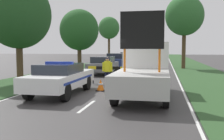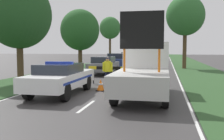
# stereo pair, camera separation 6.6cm
# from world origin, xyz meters

# --- Properties ---
(ground_plane) EXTENTS (160.00, 160.00, 0.00)m
(ground_plane) POSITION_xyz_m (0.00, 0.00, 0.00)
(ground_plane) COLOR #3D3A3A
(lane_markings) EXTENTS (7.58, 69.28, 0.01)m
(lane_markings) POSITION_xyz_m (0.00, 18.35, 0.00)
(lane_markings) COLOR silver
(lane_markings) RESTS_ON ground
(grass_verge_left) EXTENTS (4.18, 120.00, 0.03)m
(grass_verge_left) POSITION_xyz_m (-5.93, 20.00, 0.01)
(grass_verge_left) COLOR #2D5128
(grass_verge_left) RESTS_ON ground
(grass_verge_right) EXTENTS (4.18, 120.00, 0.03)m
(grass_verge_right) POSITION_xyz_m (5.93, 20.00, 0.01)
(grass_verge_right) COLOR #2D5128
(grass_verge_right) RESTS_ON ground
(police_car) EXTENTS (1.86, 4.93, 1.54)m
(police_car) POSITION_xyz_m (-1.92, 0.21, 0.78)
(police_car) COLOR white
(police_car) RESTS_ON ground
(work_truck) EXTENTS (2.12, 5.77, 3.58)m
(work_truck) POSITION_xyz_m (1.92, 0.71, 1.18)
(work_truck) COLOR white
(work_truck) RESTS_ON ground
(road_barrier) EXTENTS (2.97, 0.08, 1.06)m
(road_barrier) POSITION_xyz_m (-0.25, 4.13, 0.88)
(road_barrier) COLOR black
(road_barrier) RESTS_ON ground
(police_officer) EXTENTS (0.58, 0.37, 1.63)m
(police_officer) POSITION_xyz_m (-0.38, 3.37, 0.97)
(police_officer) COLOR #191E38
(police_officer) RESTS_ON ground
(pedestrian_civilian) EXTENTS (0.57, 0.37, 1.60)m
(pedestrian_civilian) POSITION_xyz_m (0.80, 3.19, 0.94)
(pedestrian_civilian) COLOR brown
(pedestrian_civilian) RESTS_ON ground
(traffic_cone_near_police) EXTENTS (0.43, 0.43, 0.60)m
(traffic_cone_near_police) POSITION_xyz_m (-0.35, 1.59, 0.30)
(traffic_cone_near_police) COLOR black
(traffic_cone_near_police) RESTS_ON ground
(traffic_cone_centre_front) EXTENTS (0.40, 0.40, 0.56)m
(traffic_cone_centre_front) POSITION_xyz_m (2.10, 4.91, 0.27)
(traffic_cone_centre_front) COLOR black
(traffic_cone_centre_front) RESTS_ON ground
(traffic_cone_near_truck) EXTENTS (0.40, 0.40, 0.56)m
(traffic_cone_near_truck) POSITION_xyz_m (-2.62, 4.73, 0.28)
(traffic_cone_near_truck) COLOR black
(traffic_cone_near_truck) RESTS_ON ground
(traffic_cone_behind_barrier) EXTENTS (0.39, 0.39, 0.54)m
(traffic_cone_behind_barrier) POSITION_xyz_m (0.35, 5.16, 0.27)
(traffic_cone_behind_barrier) COLOR black
(traffic_cone_behind_barrier) RESTS_ON ground
(queued_car_suv_grey) EXTENTS (1.82, 4.41, 1.45)m
(queued_car_suv_grey) POSITION_xyz_m (-2.15, 9.85, 0.75)
(queued_car_suv_grey) COLOR slate
(queued_car_suv_grey) RESTS_ON ground
(queued_car_hatch_blue) EXTENTS (1.78, 4.19, 1.61)m
(queued_car_hatch_blue) POSITION_xyz_m (-2.15, 15.78, 0.82)
(queued_car_hatch_blue) COLOR navy
(queued_car_hatch_blue) RESTS_ON ground
(queued_car_sedan_silver) EXTENTS (1.73, 4.49, 1.64)m
(queued_car_sedan_silver) POSITION_xyz_m (-1.82, 22.33, 0.83)
(queued_car_sedan_silver) COLOR #B2B2B7
(queued_car_sedan_silver) RESTS_ON ground
(queued_car_sedan_black) EXTENTS (1.90, 4.50, 1.37)m
(queued_car_sedan_black) POSITION_xyz_m (-2.12, 29.18, 0.73)
(queued_car_sedan_black) COLOR black
(queued_car_sedan_black) RESTS_ON ground
(roadside_tree_near_left) EXTENTS (3.80, 3.80, 5.93)m
(roadside_tree_near_left) POSITION_xyz_m (-5.40, 13.53, 3.92)
(roadside_tree_near_left) COLOR #4C3823
(roadside_tree_near_left) RESTS_ON ground
(roadside_tree_near_right) EXTENTS (4.02, 4.02, 6.33)m
(roadside_tree_near_right) POSITION_xyz_m (-6.09, 3.77, 4.21)
(roadside_tree_near_right) COLOR #4C3823
(roadside_tree_near_right) RESTS_ON ground
(roadside_tree_mid_left) EXTENTS (3.95, 3.95, 7.59)m
(roadside_tree_mid_left) POSITION_xyz_m (4.79, 17.23, 5.49)
(roadside_tree_mid_left) COLOR #4C3823
(roadside_tree_mid_left) RESTS_ON ground
(roadside_tree_mid_right) EXTENTS (3.68, 3.68, 7.62)m
(roadside_tree_mid_right) POSITION_xyz_m (-6.77, 34.12, 5.65)
(roadside_tree_mid_right) COLOR #4C3823
(roadside_tree_mid_right) RESTS_ON ground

